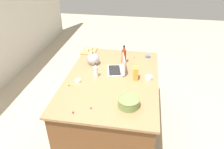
% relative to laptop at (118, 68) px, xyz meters
% --- Properties ---
extents(ground_plane, '(12.00, 12.00, 0.00)m').
position_rel_laptop_xyz_m(ground_plane, '(-0.18, 0.05, -0.95)').
color(ground_plane, '#B7A88E').
extents(island_counter, '(1.74, 1.20, 0.90)m').
position_rel_laptop_xyz_m(island_counter, '(-0.18, 0.05, -0.50)').
color(island_counter, brown).
rests_on(island_counter, ground).
extents(laptop, '(0.35, 0.29, 0.22)m').
position_rel_laptop_xyz_m(laptop, '(0.00, 0.00, 0.00)').
color(laptop, '#B7B7BC').
rests_on(laptop, island_counter).
extents(mixing_bowl_large, '(0.24, 0.24, 0.10)m').
position_rel_laptop_xyz_m(mixing_bowl_large, '(-0.72, -0.21, 0.01)').
color(mixing_bowl_large, '#72934C').
rests_on(mixing_bowl_large, island_counter).
extents(bottle_soy, '(0.07, 0.07, 0.27)m').
position_rel_laptop_xyz_m(bottle_soy, '(0.27, -0.05, 0.06)').
color(bottle_soy, maroon).
rests_on(bottle_soy, island_counter).
extents(bottle_vinegar, '(0.06, 0.06, 0.19)m').
position_rel_laptop_xyz_m(bottle_vinegar, '(-0.18, 0.27, 0.03)').
color(bottle_vinegar, white).
rests_on(bottle_vinegar, island_counter).
extents(kettle, '(0.21, 0.18, 0.20)m').
position_rel_laptop_xyz_m(kettle, '(0.15, 0.39, 0.03)').
color(kettle, '#ADADB2').
rests_on(kettle, island_counter).
extents(cutting_board, '(0.27, 0.23, 0.02)m').
position_rel_laptop_xyz_m(cutting_board, '(0.55, 0.56, -0.04)').
color(cutting_board, '#AD7F4C').
rests_on(cutting_board, island_counter).
extents(butter_stick_left, '(0.11, 0.05, 0.04)m').
position_rel_laptop_xyz_m(butter_stick_left, '(0.60, 0.53, -0.01)').
color(butter_stick_left, '#F4E58C').
rests_on(butter_stick_left, cutting_board).
extents(butter_stick_right, '(0.11, 0.05, 0.04)m').
position_rel_laptop_xyz_m(butter_stick_right, '(0.54, 0.58, -0.01)').
color(butter_stick_right, '#F4E58C').
rests_on(butter_stick_right, cutting_board).
extents(ramekin_small, '(0.09, 0.09, 0.05)m').
position_rel_laptop_xyz_m(ramekin_small, '(-0.14, -0.42, -0.02)').
color(ramekin_small, white).
rests_on(ramekin_small, island_counter).
extents(ramekin_medium, '(0.07, 0.07, 0.04)m').
position_rel_laptop_xyz_m(ramekin_medium, '(-0.35, 0.46, -0.03)').
color(ramekin_medium, white).
rests_on(ramekin_medium, island_counter).
extents(ramekin_wide, '(0.07, 0.07, 0.04)m').
position_rel_laptop_xyz_m(ramekin_wide, '(0.49, -0.40, -0.03)').
color(ramekin_wide, slate).
rests_on(ramekin_wide, island_counter).
extents(candy_bag, '(0.09, 0.06, 0.17)m').
position_rel_laptop_xyz_m(candy_bag, '(-0.16, -0.25, 0.04)').
color(candy_bag, gold).
rests_on(candy_bag, island_counter).
extents(candy_0, '(0.02, 0.02, 0.02)m').
position_rel_laptop_xyz_m(candy_0, '(-0.14, -0.09, -0.04)').
color(candy_0, red).
rests_on(candy_0, island_counter).
extents(candy_1, '(0.02, 0.02, 0.02)m').
position_rel_laptop_xyz_m(candy_1, '(-0.92, 0.34, -0.04)').
color(candy_1, red).
rests_on(candy_1, island_counter).
extents(candy_2, '(0.02, 0.02, 0.02)m').
position_rel_laptop_xyz_m(candy_2, '(-0.45, 0.55, -0.04)').
color(candy_2, orange).
rests_on(candy_2, island_counter).
extents(candy_3, '(0.01, 0.01, 0.01)m').
position_rel_laptop_xyz_m(candy_3, '(0.45, -0.19, -0.04)').
color(candy_3, blue).
rests_on(candy_3, island_counter).
extents(candy_4, '(0.02, 0.02, 0.02)m').
position_rel_laptop_xyz_m(candy_4, '(-0.83, 0.17, -0.04)').
color(candy_4, '#CC3399').
rests_on(candy_4, island_counter).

